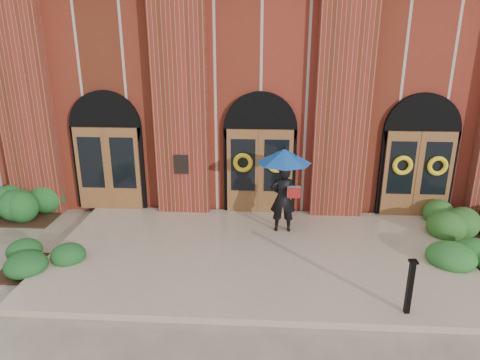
{
  "coord_description": "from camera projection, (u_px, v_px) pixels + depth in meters",
  "views": [
    {
      "loc": [
        0.15,
        -9.19,
        5.11
      ],
      "look_at": [
        -0.47,
        1.0,
        1.7
      ],
      "focal_mm": 32.0,
      "sensor_mm": 36.0,
      "label": 1
    }
  ],
  "objects": [
    {
      "name": "metal_post",
      "position": [
        410.0,
        286.0,
        7.94
      ],
      "size": [
        0.16,
        0.16,
        1.11
      ],
      "rotation": [
        0.0,
        0.0,
        0.08
      ],
      "color": "black",
      "rests_on": "landing"
    },
    {
      "name": "hedge_front_left",
      "position": [
        35.0,
        260.0,
        9.85
      ],
      "size": [
        1.41,
        1.21,
        0.5
      ],
      "primitive_type": "ellipsoid",
      "color": "#18481B",
      "rests_on": "ground"
    },
    {
      "name": "hedge_wall_right",
      "position": [
        468.0,
        221.0,
        11.67
      ],
      "size": [
        2.82,
        1.13,
        0.72
      ],
      "primitive_type": "ellipsoid",
      "color": "#26521D",
      "rests_on": "ground"
    },
    {
      "name": "ground",
      "position": [
        257.0,
        260.0,
        10.32
      ],
      "size": [
        90.0,
        90.0,
        0.0
      ],
      "primitive_type": "plane",
      "color": "gray",
      "rests_on": "ground"
    },
    {
      "name": "hedge_front_right",
      "position": [
        478.0,
        258.0,
        9.86
      ],
      "size": [
        1.61,
        1.38,
        0.57
      ],
      "primitive_type": "ellipsoid",
      "color": "#215920",
      "rests_on": "ground"
    },
    {
      "name": "church_building",
      "position": [
        263.0,
        79.0,
        17.53
      ],
      "size": [
        16.2,
        12.53,
        7.0
      ],
      "color": "maroon",
      "rests_on": "ground"
    },
    {
      "name": "landing",
      "position": [
        257.0,
        254.0,
        10.44
      ],
      "size": [
        10.0,
        5.3,
        0.15
      ],
      "primitive_type": "cube",
      "color": "tan",
      "rests_on": "ground"
    },
    {
      "name": "man_with_umbrella",
      "position": [
        284.0,
        174.0,
        11.09
      ],
      "size": [
        1.45,
        1.45,
        2.27
      ],
      "rotation": [
        0.0,
        0.0,
        3.16
      ],
      "color": "black",
      "rests_on": "landing"
    }
  ]
}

